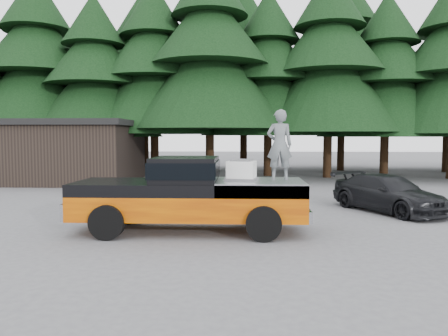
{
  "coord_description": "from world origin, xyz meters",
  "views": [
    {
      "loc": [
        0.96,
        -11.26,
        2.45
      ],
      "look_at": [
        0.47,
        0.0,
        1.63
      ],
      "focal_mm": 35.0,
      "sensor_mm": 36.0,
      "label": 1
    }
  ],
  "objects_px": {
    "air_compressor": "(241,171)",
    "utility_building": "(59,151)",
    "pickup_truck": "(190,206)",
    "man_on_bed": "(279,145)",
    "parked_car": "(388,193)"
  },
  "relations": [
    {
      "from": "air_compressor",
      "to": "utility_building",
      "type": "relative_size",
      "value": 0.08
    },
    {
      "from": "pickup_truck",
      "to": "air_compressor",
      "type": "height_order",
      "value": "air_compressor"
    },
    {
      "from": "air_compressor",
      "to": "man_on_bed",
      "type": "relative_size",
      "value": 0.38
    },
    {
      "from": "parked_car",
      "to": "man_on_bed",
      "type": "bearing_deg",
      "value": -169.72
    },
    {
      "from": "pickup_truck",
      "to": "man_on_bed",
      "type": "xyz_separation_m",
      "value": [
        2.31,
        0.34,
        1.57
      ]
    },
    {
      "from": "man_on_bed",
      "to": "utility_building",
      "type": "distance_m",
      "value": 16.13
    },
    {
      "from": "air_compressor",
      "to": "parked_car",
      "type": "distance_m",
      "value": 5.83
    },
    {
      "from": "man_on_bed",
      "to": "parked_car",
      "type": "xyz_separation_m",
      "value": [
        3.78,
        2.92,
        -1.64
      ]
    },
    {
      "from": "air_compressor",
      "to": "utility_building",
      "type": "xyz_separation_m",
      "value": [
        -9.93,
        12.17,
        0.1
      ]
    },
    {
      "from": "air_compressor",
      "to": "utility_building",
      "type": "distance_m",
      "value": 15.7
    },
    {
      "from": "air_compressor",
      "to": "parked_car",
      "type": "bearing_deg",
      "value": 45.9
    },
    {
      "from": "parked_car",
      "to": "air_compressor",
      "type": "bearing_deg",
      "value": -173.39
    },
    {
      "from": "air_compressor",
      "to": "pickup_truck",
      "type": "bearing_deg",
      "value": -166.31
    },
    {
      "from": "man_on_bed",
      "to": "utility_building",
      "type": "relative_size",
      "value": 0.22
    },
    {
      "from": "pickup_truck",
      "to": "air_compressor",
      "type": "xyz_separation_m",
      "value": [
        1.33,
        0.04,
        0.9
      ]
    }
  ]
}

